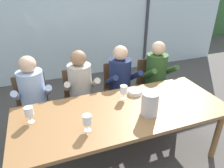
# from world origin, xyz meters

# --- Properties ---
(ground) EXTENTS (14.00, 14.00, 0.00)m
(ground) POSITION_xyz_m (0.00, 1.00, 0.00)
(ground) COLOR #4C4742
(window_glass_panel) EXTENTS (7.53, 0.03, 2.60)m
(window_glass_panel) POSITION_xyz_m (0.00, 2.63, 1.30)
(window_glass_panel) COLOR silver
(window_glass_panel) RESTS_ON ground
(window_mullion_right) EXTENTS (0.06, 0.06, 2.60)m
(window_mullion_right) POSITION_xyz_m (1.70, 2.61, 1.30)
(window_mullion_right) COLOR #38383D
(window_mullion_right) RESTS_ON ground
(hillside_vineyard) EXTENTS (13.53, 2.40, 1.78)m
(hillside_vineyard) POSITION_xyz_m (0.00, 5.64, 0.89)
(hillside_vineyard) COLOR #386633
(hillside_vineyard) RESTS_ON ground
(dining_table) EXTENTS (2.33, 0.93, 0.72)m
(dining_table) POSITION_xyz_m (0.00, 0.00, 0.65)
(dining_table) COLOR olive
(dining_table) RESTS_ON ground
(chair_near_curtain) EXTENTS (0.46, 0.46, 0.86)m
(chair_near_curtain) POSITION_xyz_m (-0.95, 0.89, 0.50)
(chair_near_curtain) COLOR brown
(chair_near_curtain) RESTS_ON ground
(chair_left_of_center) EXTENTS (0.45, 0.45, 0.86)m
(chair_left_of_center) POSITION_xyz_m (-0.30, 0.88, 0.50)
(chair_left_of_center) COLOR brown
(chair_left_of_center) RESTS_ON ground
(chair_center) EXTENTS (0.48, 0.48, 0.86)m
(chair_center) POSITION_xyz_m (0.32, 0.91, 0.50)
(chair_center) COLOR brown
(chair_center) RESTS_ON ground
(chair_right_of_center) EXTENTS (0.44, 0.44, 0.86)m
(chair_right_of_center) POSITION_xyz_m (0.89, 0.89, 0.50)
(chair_right_of_center) COLOR brown
(chair_right_of_center) RESTS_ON ground
(person_pale_blue_shirt) EXTENTS (0.47, 0.62, 1.18)m
(person_pale_blue_shirt) POSITION_xyz_m (-0.92, 0.74, 0.67)
(person_pale_blue_shirt) COLOR #9EB2D1
(person_pale_blue_shirt) RESTS_ON ground
(person_beige_jumper) EXTENTS (0.48, 0.63, 1.18)m
(person_beige_jumper) POSITION_xyz_m (-0.30, 0.74, 0.67)
(person_beige_jumper) COLOR #B7AD9E
(person_beige_jumper) RESTS_ON ground
(person_navy_polo) EXTENTS (0.48, 0.63, 1.18)m
(person_navy_polo) POSITION_xyz_m (0.30, 0.74, 0.67)
(person_navy_polo) COLOR #192347
(person_navy_polo) RESTS_ON ground
(person_olive_shirt) EXTENTS (0.46, 0.61, 1.18)m
(person_olive_shirt) POSITION_xyz_m (0.91, 0.74, 0.67)
(person_olive_shirt) COLOR #2D5123
(person_olive_shirt) RESTS_ON ground
(ice_bucket_primary) EXTENTS (0.19, 0.19, 0.26)m
(ice_bucket_primary) POSITION_xyz_m (0.23, -0.16, 0.85)
(ice_bucket_primary) COLOR #B7B7BC
(ice_bucket_primary) RESTS_ON dining_table
(tasting_bowl) EXTENTS (0.17, 0.17, 0.05)m
(tasting_bowl) POSITION_xyz_m (0.28, 0.28, 0.75)
(tasting_bowl) COLOR silver
(tasting_bowl) RESTS_ON dining_table
(wine_glass_by_left_taster) EXTENTS (0.08, 0.08, 0.17)m
(wine_glass_by_left_taster) POSITION_xyz_m (-0.45, -0.20, 0.84)
(wine_glass_by_left_taster) COLOR silver
(wine_glass_by_left_taster) RESTS_ON dining_table
(wine_glass_near_bucket) EXTENTS (0.08, 0.08, 0.17)m
(wine_glass_near_bucket) POSITION_xyz_m (-0.95, 0.13, 0.84)
(wine_glass_near_bucket) COLOR silver
(wine_glass_near_bucket) RESTS_ON dining_table
(wine_glass_center_pour) EXTENTS (0.08, 0.08, 0.17)m
(wine_glass_center_pour) POSITION_xyz_m (0.10, 0.22, 0.84)
(wine_glass_center_pour) COLOR silver
(wine_glass_center_pour) RESTS_ON dining_table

